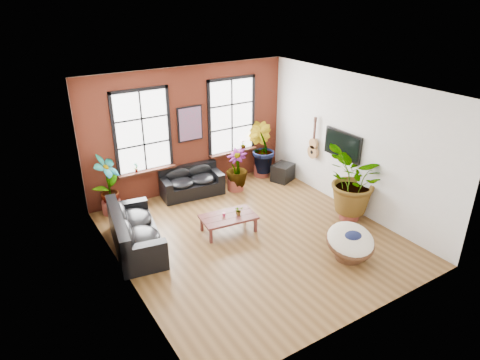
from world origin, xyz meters
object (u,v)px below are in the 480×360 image
(sofa_back, at_px, (191,182))
(coffee_table, at_px, (228,218))
(papasan_chair, at_px, (350,242))
(sofa_left, at_px, (133,232))

(sofa_back, distance_m, coffee_table, 2.34)
(papasan_chair, bearing_deg, sofa_back, 124.22)
(sofa_left, relative_size, coffee_table, 1.73)
(sofa_left, height_order, papasan_chair, sofa_left)
(papasan_chair, bearing_deg, coffee_table, 141.66)
(sofa_back, bearing_deg, coffee_table, -87.54)
(sofa_back, distance_m, papasan_chair, 4.90)
(papasan_chair, bearing_deg, sofa_left, 159.66)
(sofa_left, xyz_separation_m, papasan_chair, (3.81, -2.85, 0.00))
(sofa_back, distance_m, sofa_left, 2.94)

